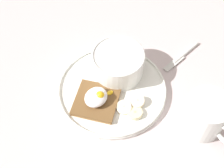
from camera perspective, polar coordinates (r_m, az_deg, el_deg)
ground_plane at (r=78.12cm, az=0.00°, el=-1.68°), size 120.00×120.00×2.00cm
plate at (r=76.62cm, az=0.00°, el=-0.94°), size 26.79×26.79×1.60cm
oatmeal_bowl at (r=76.95cm, az=1.12°, el=3.84°), size 12.99×12.99×6.62cm
toast_slice at (r=73.86cm, az=-2.89°, el=-3.14°), size 12.96×12.96×1.12cm
poached_egg at (r=72.38cm, az=-2.88°, el=-2.36°), size 7.34×5.07×2.98cm
banana_slice_front at (r=72.93cm, az=2.20°, el=-4.30°), size 4.11×4.02×1.56cm
banana_slice_left at (r=73.78cm, az=4.72°, el=-3.18°), size 4.33×4.21×1.88cm
banana_slice_back at (r=72.43cm, az=4.21°, el=-5.28°), size 5.02×5.04×1.29cm
coffee_mug at (r=71.27cm, az=16.71°, el=-5.43°), size 9.53×12.64×9.28cm
knife at (r=85.58cm, az=12.68°, el=4.98°), size 13.62×3.81×0.80cm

